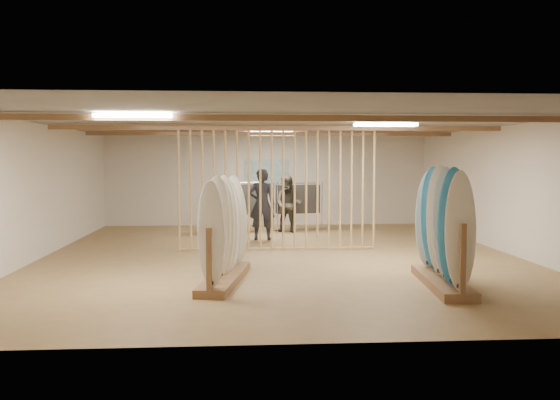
{
  "coord_description": "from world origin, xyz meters",
  "views": [
    {
      "loc": [
        -0.86,
        -12.47,
        2.07
      ],
      "look_at": [
        0.0,
        0.0,
        1.2
      ],
      "focal_mm": 38.0,
      "sensor_mm": 36.0,
      "label": 1
    }
  ],
  "objects": [
    {
      "name": "rack_left",
      "position": [
        -1.11,
        -2.59,
        0.61
      ],
      "size": [
        0.91,
        2.57,
        1.77
      ],
      "rotation": [
        0.0,
        0.0,
        -0.17
      ],
      "color": "brown",
      "rests_on": "floor"
    },
    {
      "name": "bamboo_partition",
      "position": [
        0.0,
        0.8,
        1.4
      ],
      "size": [
        4.45,
        0.05,
        2.78
      ],
      "color": "tan",
      "rests_on": "ground"
    },
    {
      "name": "clothing_rack_b",
      "position": [
        0.81,
        4.29,
        0.93
      ],
      "size": [
        1.3,
        0.59,
        1.43
      ],
      "rotation": [
        0.0,
        0.0,
        0.22
      ],
      "color": "silver",
      "rests_on": "floor"
    },
    {
      "name": "wall_right",
      "position": [
        5.0,
        0.0,
        1.4
      ],
      "size": [
        0.0,
        12.0,
        12.0
      ],
      "primitive_type": "plane",
      "rotation": [
        1.57,
        0.0,
        -1.57
      ],
      "color": "silver",
      "rests_on": "ground"
    },
    {
      "name": "wall_front",
      "position": [
        0.0,
        -6.0,
        1.4
      ],
      "size": [
        12.0,
        0.0,
        12.0
      ],
      "primitive_type": "plane",
      "rotation": [
        -1.57,
        0.0,
        0.0
      ],
      "color": "silver",
      "rests_on": "ground"
    },
    {
      "name": "wall_left",
      "position": [
        -5.0,
        0.0,
        1.4
      ],
      "size": [
        0.0,
        12.0,
        12.0
      ],
      "primitive_type": "plane",
      "rotation": [
        1.57,
        0.0,
        1.57
      ],
      "color": "silver",
      "rests_on": "ground"
    },
    {
      "name": "ceiling_slats",
      "position": [
        0.0,
        0.0,
        2.72
      ],
      "size": [
        9.5,
        6.12,
        0.1
      ],
      "primitive_type": "cube",
      "color": "brown",
      "rests_on": "ground"
    },
    {
      "name": "shopper_b",
      "position": [
        0.5,
        3.95,
        0.91
      ],
      "size": [
        1.06,
        0.94,
        1.82
      ],
      "primitive_type": "imported",
      "rotation": [
        0.0,
        0.0,
        -0.35
      ],
      "color": "#39352C",
      "rests_on": "floor"
    },
    {
      "name": "ceiling",
      "position": [
        0.0,
        0.0,
        2.8
      ],
      "size": [
        12.0,
        12.0,
        0.0
      ],
      "primitive_type": "plane",
      "rotation": [
        3.14,
        0.0,
        0.0
      ],
      "color": "gray",
      "rests_on": "ground"
    },
    {
      "name": "poster",
      "position": [
        0.0,
        5.98,
        1.6
      ],
      "size": [
        1.4,
        0.03,
        0.9
      ],
      "primitive_type": "cube",
      "color": "teal",
      "rests_on": "ground"
    },
    {
      "name": "shopper_a",
      "position": [
        -0.29,
        2.57,
        1.04
      ],
      "size": [
        0.82,
        0.61,
        2.07
      ],
      "primitive_type": "imported",
      "rotation": [
        0.0,
        0.0,
        3.01
      ],
      "color": "#212228",
      "rests_on": "floor"
    },
    {
      "name": "rack_right",
      "position": [
        2.43,
        -3.16,
        0.66
      ],
      "size": [
        0.74,
        2.42,
        1.92
      ],
      "rotation": [
        0.0,
        0.0,
        -0.09
      ],
      "color": "brown",
      "rests_on": "floor"
    },
    {
      "name": "floor",
      "position": [
        0.0,
        0.0,
        0.0
      ],
      "size": [
        12.0,
        12.0,
        0.0
      ],
      "primitive_type": "plane",
      "color": "#A07C4D",
      "rests_on": "ground"
    },
    {
      "name": "clothing_rack_a",
      "position": [
        -0.78,
        3.9,
        0.95
      ],
      "size": [
        1.3,
        0.79,
        1.46
      ],
      "rotation": [
        0.0,
        0.0,
        0.39
      ],
      "color": "silver",
      "rests_on": "floor"
    },
    {
      "name": "light_panels",
      "position": [
        0.0,
        0.0,
        2.74
      ],
      "size": [
        1.2,
        0.35,
        0.06
      ],
      "primitive_type": "cube",
      "color": "white",
      "rests_on": "ground"
    },
    {
      "name": "wall_back",
      "position": [
        0.0,
        6.0,
        1.4
      ],
      "size": [
        12.0,
        0.0,
        12.0
      ],
      "primitive_type": "plane",
      "rotation": [
        1.57,
        0.0,
        0.0
      ],
      "color": "silver",
      "rests_on": "ground"
    }
  ]
}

